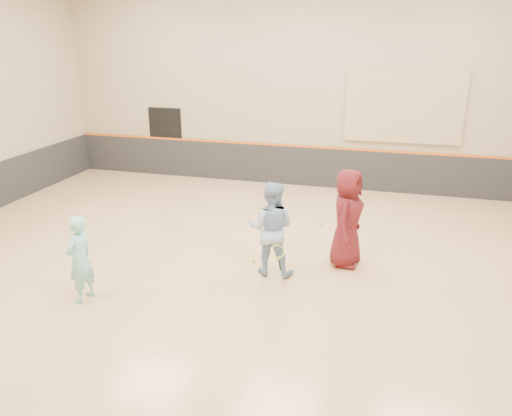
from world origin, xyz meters
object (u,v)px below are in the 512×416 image
(instructor, at_px, (271,229))
(spare_racket, at_px, (261,205))
(girl, at_px, (80,259))
(young_man, at_px, (347,218))

(instructor, bearing_deg, spare_racket, -73.24)
(girl, distance_m, spare_racket, 5.86)
(instructor, height_order, young_man, young_man)
(girl, distance_m, young_man, 5.04)
(girl, relative_size, young_man, 0.78)
(young_man, xyz_separation_m, spare_racket, (-2.52, 2.89, -0.91))
(girl, xyz_separation_m, young_man, (4.28, 2.66, 0.22))
(girl, bearing_deg, young_man, 128.41)
(girl, height_order, young_man, young_man)
(young_man, height_order, spare_racket, young_man)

